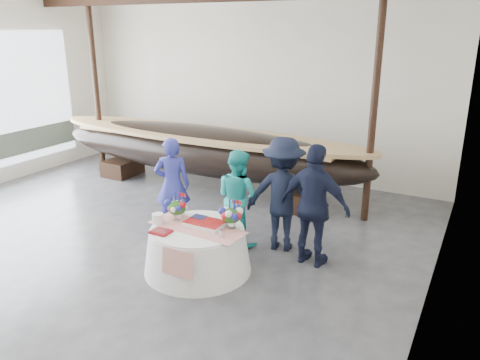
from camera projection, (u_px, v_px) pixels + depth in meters
The scene contains 11 objects.
floor at pixel (84, 266), 7.56m from camera, with size 10.00×12.00×0.01m, color #3D3D42.
wall_back at pixel (253, 86), 11.87m from camera, with size 10.00×0.02×4.50m, color silver.
wall_right at pixel (430, 179), 4.59m from camera, with size 0.02×12.00×4.50m, color silver.
pavilion_structure at pixel (93, 4), 6.92m from camera, with size 9.80×11.76×4.50m.
longboat_display at pixel (201, 150), 10.82m from camera, with size 8.18×1.64×1.53m.
banquet_table at pixel (198, 249), 7.34m from camera, with size 1.69×1.69×0.73m.
tabletop_items at pixel (199, 215), 7.31m from camera, with size 1.60×0.95×0.40m.
guest_woman_blue at pixel (172, 185), 8.67m from camera, with size 0.65×0.43×1.79m, color navy.
guest_woman_teal at pixel (238, 197), 8.16m from camera, with size 0.83×0.65×1.70m, color #22B0AD.
guest_man_left at pixel (283, 194), 7.90m from camera, with size 1.27×0.73×1.97m, color black.
guest_man_right at pixel (315, 206), 7.34m from camera, with size 1.17×0.49×2.00m, color black.
Camera 1 is at (5.44, -4.73, 3.67)m, focal length 35.00 mm.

